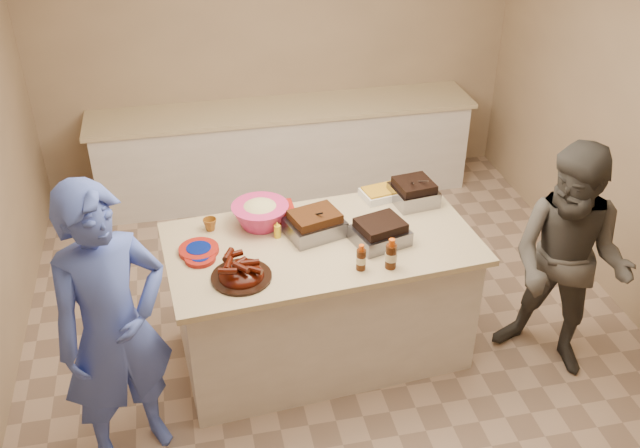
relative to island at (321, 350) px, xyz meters
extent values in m
cube|color=#47230F|center=(-0.03, 0.09, 0.95)|extent=(0.42, 0.36, 0.11)
cube|color=black|center=(0.37, -0.09, 0.95)|extent=(0.39, 0.35, 0.10)
cube|color=gray|center=(0.74, 0.35, 0.95)|extent=(0.33, 0.33, 0.12)
cylinder|color=silver|center=(-0.01, 0.23, 0.95)|extent=(0.27, 0.27, 0.05)
cube|color=gold|center=(0.54, 0.46, 0.95)|extent=(0.31, 0.25, 0.07)
cylinder|color=#3B1A08|center=(0.17, -0.35, 0.95)|extent=(0.06, 0.06, 0.18)
cylinder|color=#3B1A08|center=(0.35, -0.37, 0.95)|extent=(0.07, 0.07, 0.21)
cylinder|color=yellow|center=(-0.27, 0.11, 0.95)|extent=(0.05, 0.05, 0.12)
imported|color=silver|center=(-0.05, 0.14, 0.95)|extent=(0.14, 0.05, 0.14)
cylinder|color=maroon|center=(-0.79, 0.04, 0.95)|extent=(0.27, 0.27, 0.03)
cylinder|color=maroon|center=(-0.79, -0.05, 0.95)|extent=(0.21, 0.21, 0.03)
imported|color=brown|center=(-0.70, 0.29, 0.95)|extent=(0.10, 0.09, 0.09)
cube|color=maroon|center=(-0.23, 0.33, 0.95)|extent=(0.21, 0.16, 0.11)
imported|color=#4863D3|center=(-1.30, -0.59, 0.00)|extent=(1.41, 1.96, 0.44)
imported|color=#4C4944|center=(1.55, -0.43, 0.00)|extent=(1.77, 1.74, 0.63)
camera|label=1|loc=(-0.81, -3.76, 3.54)|focal=40.00mm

